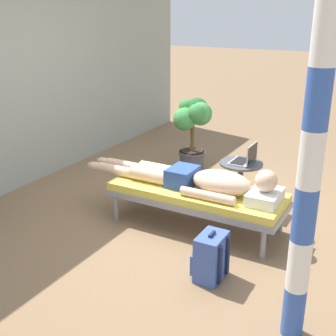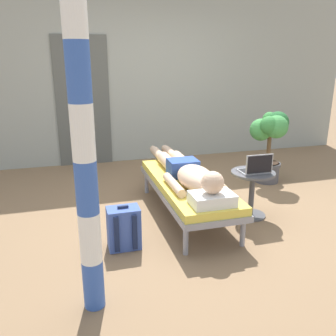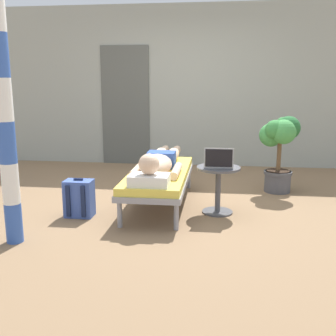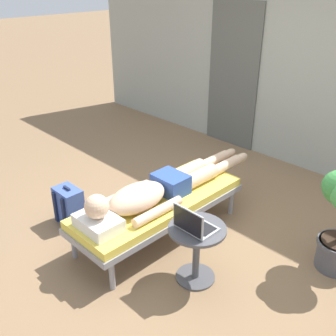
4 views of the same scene
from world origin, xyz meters
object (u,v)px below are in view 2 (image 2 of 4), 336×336
(side_table, at_px, (252,186))
(laptop, at_px, (256,168))
(backpack, at_px, (124,228))
(potted_plant, at_px, (270,138))
(person_reclining, at_px, (188,173))
(porch_post, at_px, (83,133))
(lounge_chair, at_px, (187,186))

(side_table, bearing_deg, laptop, -90.00)
(backpack, relative_size, potted_plant, 0.42)
(side_table, relative_size, potted_plant, 0.52)
(person_reclining, distance_m, laptop, 0.73)
(laptop, bearing_deg, person_reclining, 160.58)
(person_reclining, xyz_separation_m, backpack, (-0.80, -0.49, -0.32))
(laptop, relative_size, porch_post, 0.12)
(backpack, height_order, porch_post, porch_post)
(side_table, height_order, porch_post, porch_post)
(laptop, bearing_deg, side_table, 90.00)
(laptop, bearing_deg, lounge_chair, 158.56)
(laptop, height_order, backpack, laptop)
(laptop, bearing_deg, porch_post, -150.82)
(backpack, bearing_deg, potted_plant, 29.37)
(potted_plant, bearing_deg, side_table, -128.66)
(lounge_chair, xyz_separation_m, backpack, (-0.80, -0.52, -0.15))
(laptop, relative_size, backpack, 0.73)
(lounge_chair, relative_size, backpack, 4.27)
(porch_post, bearing_deg, side_table, 30.39)
(backpack, relative_size, porch_post, 0.17)
(potted_plant, height_order, porch_post, porch_post)
(lounge_chair, height_order, porch_post, porch_post)
(person_reclining, xyz_separation_m, side_table, (0.69, -0.19, -0.16))
(person_reclining, bearing_deg, laptop, -19.42)
(person_reclining, height_order, laptop, laptop)
(person_reclining, height_order, backpack, person_reclining)
(lounge_chair, distance_m, laptop, 0.77)
(lounge_chair, relative_size, side_table, 3.46)
(side_table, height_order, backpack, side_table)
(potted_plant, bearing_deg, laptop, -127.24)
(side_table, bearing_deg, potted_plant, 51.34)
(person_reclining, distance_m, potted_plant, 1.67)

